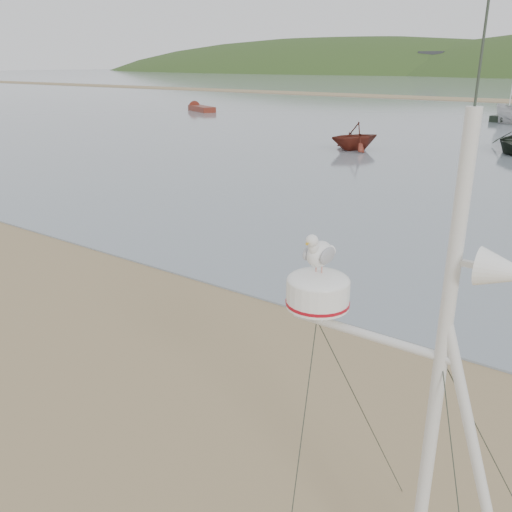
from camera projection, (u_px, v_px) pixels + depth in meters
The scene contains 4 objects.
ground at pixel (100, 383), 8.38m from camera, with size 560.00×560.00×0.00m, color #88714E.
mast_rig at pixel (415, 486), 4.60m from camera, with size 2.38×2.54×5.37m.
boat_red at pixel (355, 123), 29.66m from camera, with size 2.50×1.53×2.90m, color maroon.
dinghy_red_far at pixel (197, 108), 54.37m from camera, with size 5.35×3.48×1.29m.
Camera 1 is at (6.19, -4.43, 4.70)m, focal length 38.00 mm.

